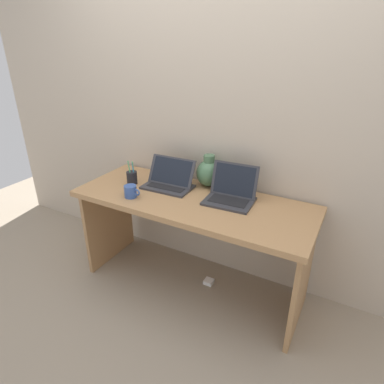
{
  "coord_description": "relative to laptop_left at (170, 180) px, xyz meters",
  "views": [
    {
      "loc": [
        0.96,
        -1.76,
        1.73
      ],
      "look_at": [
        0.0,
        0.0,
        0.79
      ],
      "focal_mm": 30.64,
      "sensor_mm": 36.0,
      "label": 1
    }
  ],
  "objects": [
    {
      "name": "power_brick",
      "position": [
        0.35,
        -0.02,
        -0.78
      ],
      "size": [
        0.07,
        0.07,
        0.03
      ],
      "primitive_type": "cube",
      "color": "white",
      "rests_on": "ground"
    },
    {
      "name": "coffee_mug",
      "position": [
        -0.14,
        -0.28,
        -0.01
      ],
      "size": [
        0.12,
        0.09,
        0.08
      ],
      "color": "#335199",
      "rests_on": "desk"
    },
    {
      "name": "desk",
      "position": [
        0.24,
        -0.1,
        -0.2
      ],
      "size": [
        1.66,
        0.63,
        0.74
      ],
      "color": "#AD7F51",
      "rests_on": "ground"
    },
    {
      "name": "laptop_right",
      "position": [
        0.48,
        0.01,
        0.01
      ],
      "size": [
        0.33,
        0.27,
        0.24
      ],
      "color": "#333338",
      "rests_on": "desk"
    },
    {
      "name": "laptop_left",
      "position": [
        0.0,
        0.0,
        0.0
      ],
      "size": [
        0.36,
        0.24,
        0.2
      ],
      "color": "#333338",
      "rests_on": "desk"
    },
    {
      "name": "back_wall",
      "position": [
        0.24,
        0.26,
        0.4
      ],
      "size": [
        4.4,
        0.04,
        2.4
      ],
      "primitive_type": "cube",
      "color": "#BCAD99",
      "rests_on": "ground"
    },
    {
      "name": "pen_cup",
      "position": [
        -0.28,
        -0.09,
        -0.01
      ],
      "size": [
        0.08,
        0.08,
        0.18
      ],
      "color": "black",
      "rests_on": "desk"
    },
    {
      "name": "ground_plane",
      "position": [
        0.24,
        -0.1,
        -0.8
      ],
      "size": [
        6.0,
        6.0,
        0.0
      ],
      "primitive_type": "plane",
      "color": "gray"
    },
    {
      "name": "green_vase",
      "position": [
        0.24,
        0.16,
        0.05
      ],
      "size": [
        0.19,
        0.19,
        0.24
      ],
      "color": "#47704C",
      "rests_on": "desk"
    }
  ]
}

